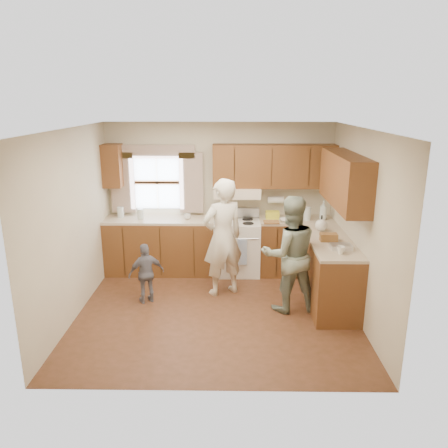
{
  "coord_description": "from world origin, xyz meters",
  "views": [
    {
      "loc": [
        0.19,
        -5.54,
        2.85
      ],
      "look_at": [
        0.1,
        0.4,
        1.15
      ],
      "focal_mm": 35.0,
      "sensor_mm": 36.0,
      "label": 1
    }
  ],
  "objects_px": {
    "child": "(146,273)",
    "woman_right": "(290,254)",
    "woman_left": "(223,238)",
    "stove": "(237,246)"
  },
  "relations": [
    {
      "from": "stove",
      "to": "woman_right",
      "type": "relative_size",
      "value": 0.66
    },
    {
      "from": "woman_left",
      "to": "woman_right",
      "type": "xyz_separation_m",
      "value": [
        0.92,
        -0.51,
        -0.07
      ]
    },
    {
      "from": "woman_right",
      "to": "woman_left",
      "type": "bearing_deg",
      "value": -38.61
    },
    {
      "from": "stove",
      "to": "child",
      "type": "relative_size",
      "value": 1.21
    },
    {
      "from": "stove",
      "to": "child",
      "type": "bearing_deg",
      "value": -138.51
    },
    {
      "from": "woman_left",
      "to": "child",
      "type": "xyz_separation_m",
      "value": [
        -1.09,
        -0.32,
        -0.44
      ]
    },
    {
      "from": "stove",
      "to": "woman_right",
      "type": "distance_m",
      "value": 1.56
    },
    {
      "from": "stove",
      "to": "woman_right",
      "type": "height_order",
      "value": "woman_right"
    },
    {
      "from": "child",
      "to": "woman_right",
      "type": "bearing_deg",
      "value": 148.01
    },
    {
      "from": "woman_left",
      "to": "child",
      "type": "height_order",
      "value": "woman_left"
    }
  ]
}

